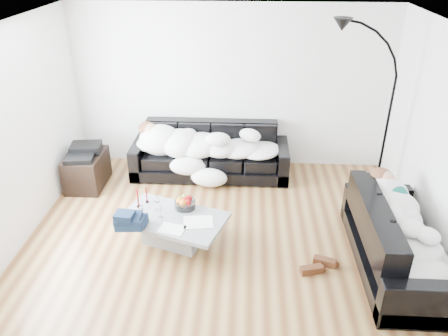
# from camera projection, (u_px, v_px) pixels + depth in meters

# --- Properties ---
(ground) EXTENTS (5.00, 5.00, 0.00)m
(ground) POSITION_uv_depth(u_px,v_px,m) (223.00, 242.00, 5.53)
(ground) COLOR brown
(ground) RESTS_ON ground
(wall_back) EXTENTS (5.00, 0.02, 2.60)m
(wall_back) POSITION_uv_depth(u_px,v_px,m) (231.00, 88.00, 6.91)
(wall_back) COLOR silver
(wall_back) RESTS_ON ground
(wall_left) EXTENTS (0.02, 4.50, 2.60)m
(wall_left) POSITION_uv_depth(u_px,v_px,m) (7.00, 144.00, 5.05)
(wall_left) COLOR silver
(wall_left) RESTS_ON ground
(ceiling) EXTENTS (5.00, 5.00, 0.00)m
(ceiling) POSITION_uv_depth(u_px,v_px,m) (222.00, 31.00, 4.32)
(ceiling) COLOR white
(ceiling) RESTS_ON ground
(sofa_back) EXTENTS (2.47, 0.85, 0.81)m
(sofa_back) POSITION_uv_depth(u_px,v_px,m) (210.00, 151.00, 6.94)
(sofa_back) COLOR black
(sofa_back) RESTS_ON ground
(sofa_right) EXTENTS (0.86, 2.00, 0.81)m
(sofa_right) POSITION_uv_depth(u_px,v_px,m) (398.00, 237.00, 4.96)
(sofa_right) COLOR black
(sofa_right) RESTS_ON ground
(sleeper_back) EXTENTS (2.09, 0.72, 0.42)m
(sleeper_back) POSITION_uv_depth(u_px,v_px,m) (210.00, 140.00, 6.79)
(sleeper_back) COLOR white
(sleeper_back) RESTS_ON sofa_back
(sleeper_right) EXTENTS (0.72, 1.71, 0.42)m
(sleeper_right) POSITION_uv_depth(u_px,v_px,m) (402.00, 220.00, 4.85)
(sleeper_right) COLOR white
(sleeper_right) RESTS_ON sofa_right
(teal_cushion) EXTENTS (0.42, 0.38, 0.20)m
(teal_cushion) POSITION_uv_depth(u_px,v_px,m) (383.00, 185.00, 5.36)
(teal_cushion) COLOR #0D5B4F
(teal_cushion) RESTS_ON sofa_right
(coffee_table) EXTENTS (1.44, 1.11, 0.37)m
(coffee_table) POSITION_uv_depth(u_px,v_px,m) (174.00, 229.00, 5.45)
(coffee_table) COLOR #939699
(coffee_table) RESTS_ON ground
(fruit_bowl) EXTENTS (0.33, 0.33, 0.16)m
(fruit_bowl) POSITION_uv_depth(u_px,v_px,m) (185.00, 202.00, 5.52)
(fruit_bowl) COLOR white
(fruit_bowl) RESTS_ON coffee_table
(wine_glass_a) EXTENTS (0.10, 0.10, 0.19)m
(wine_glass_a) POSITION_uv_depth(u_px,v_px,m) (157.00, 204.00, 5.46)
(wine_glass_a) COLOR white
(wine_glass_a) RESTS_ON coffee_table
(wine_glass_b) EXTENTS (0.08, 0.08, 0.15)m
(wine_glass_b) POSITION_uv_depth(u_px,v_px,m) (142.00, 211.00, 5.35)
(wine_glass_b) COLOR white
(wine_glass_b) RESTS_ON coffee_table
(wine_glass_c) EXTENTS (0.07, 0.07, 0.16)m
(wine_glass_c) POSITION_uv_depth(u_px,v_px,m) (160.00, 212.00, 5.33)
(wine_glass_c) COLOR white
(wine_glass_c) RESTS_ON coffee_table
(candle_left) EXTENTS (0.05, 0.05, 0.26)m
(candle_left) POSITION_uv_depth(u_px,v_px,m) (138.00, 199.00, 5.50)
(candle_left) COLOR maroon
(candle_left) RESTS_ON coffee_table
(candle_right) EXTENTS (0.04, 0.04, 0.22)m
(candle_right) POSITION_uv_depth(u_px,v_px,m) (146.00, 195.00, 5.61)
(candle_right) COLOR maroon
(candle_right) RESTS_ON coffee_table
(newspaper_a) EXTENTS (0.39, 0.32, 0.01)m
(newspaper_a) POSITION_uv_depth(u_px,v_px,m) (198.00, 222.00, 5.26)
(newspaper_a) COLOR silver
(newspaper_a) RESTS_ON coffee_table
(newspaper_b) EXTENTS (0.34, 0.28, 0.01)m
(newspaper_b) POSITION_uv_depth(u_px,v_px,m) (172.00, 229.00, 5.14)
(newspaper_b) COLOR silver
(newspaper_b) RESTS_ON coffee_table
(navy_jacket) EXTENTS (0.44, 0.40, 0.18)m
(navy_jacket) POSITION_uv_depth(u_px,v_px,m) (126.00, 216.00, 5.08)
(navy_jacket) COLOR black
(navy_jacket) RESTS_ON coffee_table
(shoes) EXTENTS (0.46, 0.35, 0.10)m
(shoes) POSITION_uv_depth(u_px,v_px,m) (318.00, 266.00, 5.05)
(shoes) COLOR #472311
(shoes) RESTS_ON ground
(av_cabinet) EXTENTS (0.52, 0.76, 0.52)m
(av_cabinet) POSITION_uv_depth(u_px,v_px,m) (87.00, 170.00, 6.68)
(av_cabinet) COLOR black
(av_cabinet) RESTS_ON ground
(stereo) EXTENTS (0.48, 0.40, 0.13)m
(stereo) POSITION_uv_depth(u_px,v_px,m) (84.00, 151.00, 6.53)
(stereo) COLOR black
(stereo) RESTS_ON av_cabinet
(floor_lamp) EXTENTS (0.82, 0.34, 2.24)m
(floor_lamp) POSITION_uv_depth(u_px,v_px,m) (387.00, 127.00, 5.97)
(floor_lamp) COLOR black
(floor_lamp) RESTS_ON ground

